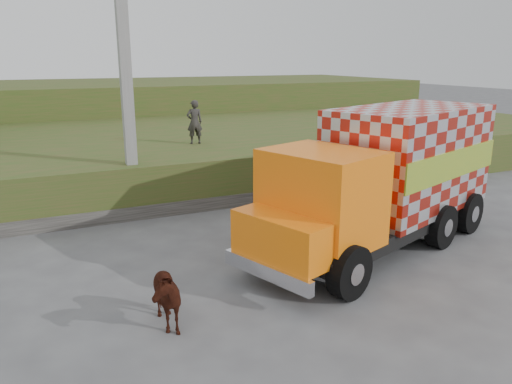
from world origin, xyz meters
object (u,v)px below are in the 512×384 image
pedestrian (195,122)px  cow (161,295)px  utility_pole (125,72)px  cargo_truck (386,177)px

pedestrian → cow: bearing=71.8°
utility_pole → cow: (-0.88, -6.52, -3.51)m
utility_pole → cargo_truck: size_ratio=1.04×
cargo_truck → pedestrian: cargo_truck is taller
cargo_truck → pedestrian: size_ratio=5.05×
cow → pedestrian: pedestrian is taller
utility_pole → cow: size_ratio=6.03×
utility_pole → pedestrian: 4.16m
cargo_truck → pedestrian: (-2.30, 7.54, 0.57)m
cargo_truck → cow: cargo_truck is taller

